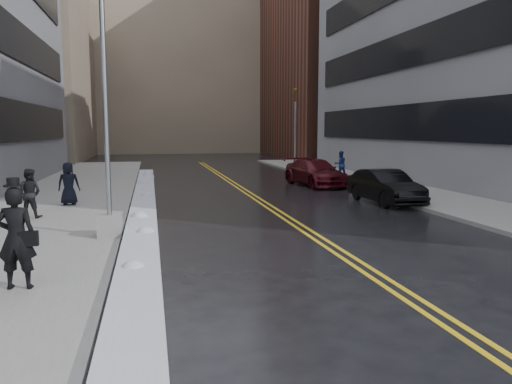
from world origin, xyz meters
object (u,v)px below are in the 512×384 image
pedestrian_fedora (16,238)px  car_black (385,187)px  lamppost (107,150)px  pedestrian_b (29,193)px  fire_hydrant (386,182)px  car_maroon (315,172)px  traffic_signal (295,125)px  pedestrian_c (69,184)px  pedestrian_east (340,164)px

pedestrian_fedora → car_black: size_ratio=0.44×
lamppost → pedestrian_b: lamppost is taller
lamppost → pedestrian_b: 4.84m
fire_hydrant → pedestrian_fedora: (-13.61, -12.43, 0.56)m
pedestrian_fedora → car_black: bearing=-137.2°
fire_hydrant → car_maroon: size_ratio=0.14×
pedestrian_b → car_maroon: bearing=-133.5°
traffic_signal → pedestrian_c: traffic_signal is taller
car_maroon → traffic_signal: bearing=72.4°
pedestrian_fedora → car_maroon: bearing=-119.8°
lamppost → pedestrian_b: (-2.85, 3.59, -1.55)m
fire_hydrant → pedestrian_east: 6.90m
pedestrian_c → car_black: 12.89m
fire_hydrant → pedestrian_fedora: size_ratio=0.38×
lamppost → car_black: 12.07m
traffic_signal → car_maroon: size_ratio=1.19×
pedestrian_east → car_maroon: (-2.56, -2.74, -0.23)m
pedestrian_fedora → pedestrian_east: 23.83m
pedestrian_east → fire_hydrant: bearing=87.8°
pedestrian_b → pedestrian_c: pedestrian_c is taller
lamppost → pedestrian_c: (-2.02, 6.37, -1.54)m
pedestrian_fedora → car_maroon: (11.40, 16.57, -0.38)m
fire_hydrant → lamppost: bearing=-147.0°
fire_hydrant → car_black: size_ratio=0.17×
lamppost → car_maroon: bearing=50.3°
pedestrian_east → pedestrian_fedora: bearing=54.9°
lamppost → pedestrian_east: (12.65, 14.88, -1.57)m
traffic_signal → pedestrian_c: bearing=-131.5°
pedestrian_fedora → pedestrian_east: size_ratio=1.19×
fire_hydrant → car_maroon: car_maroon is taller
pedestrian_b → traffic_signal: bearing=-115.5°
pedestrian_fedora → pedestrian_b: (-1.54, 8.02, -0.13)m
lamppost → pedestrian_b: bearing=128.5°
pedestrian_b → car_black: size_ratio=0.38×
pedestrian_c → car_maroon: (12.11, 5.77, -0.26)m
lamppost → pedestrian_east: 19.60m
traffic_signal → car_maroon: 10.35m
fire_hydrant → pedestrian_fedora: pedestrian_fedora is taller
fire_hydrant → traffic_signal: traffic_signal is taller
pedestrian_fedora → car_black: (12.11, 9.50, -0.40)m
lamppost → car_black: lamppost is taller
traffic_signal → pedestrian_east: bearing=-83.2°
lamppost → fire_hydrant: size_ratio=10.45×
pedestrian_fedora → car_maroon: 20.12m
car_black → lamppost: bearing=-157.7°
pedestrian_fedora → car_black: pedestrian_fedora is taller
lamppost → pedestrian_c: lamppost is taller
pedestrian_c → lamppost: bearing=107.2°
pedestrian_b → pedestrian_c: bearing=-93.7°
traffic_signal → pedestrian_c: size_ratio=3.56×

